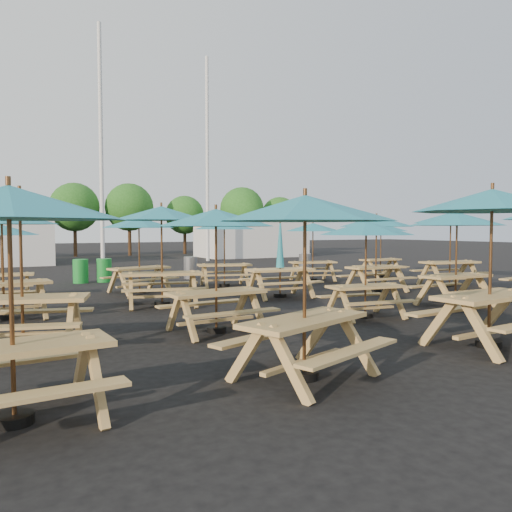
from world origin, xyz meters
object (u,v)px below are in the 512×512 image
picnic_unit_6 (161,218)px  waste_bin_1 (104,270)px  picnic_unit_5 (216,224)px  picnic_unit_13 (457,224)px  picnic_unit_19 (381,230)px  picnic_unit_1 (20,211)px  picnic_unit_9 (366,233)px  picnic_unit_18 (451,221)px  picnic_unit_10 (280,262)px  picnic_unit_0 (9,214)px  picnic_unit_11 (224,228)px  waste_bin_0 (81,271)px  picnic_unit_8 (492,208)px  waste_bin_3 (305,263)px  picnic_unit_7 (139,226)px  picnic_unit_3 (1,234)px  picnic_unit_2 (2,222)px  picnic_unit_14 (376,225)px  waste_bin_2 (191,268)px  picnic_unit_15 (313,230)px

picnic_unit_6 → waste_bin_1: picnic_unit_6 is taller
picnic_unit_5 → picnic_unit_13: picnic_unit_13 is taller
picnic_unit_19 → picnic_unit_1: bearing=-155.4°
picnic_unit_9 → picnic_unit_18: picnic_unit_18 is taller
picnic_unit_9 → picnic_unit_10: bearing=96.8°
picnic_unit_19 → picnic_unit_0: bearing=-145.6°
picnic_unit_11 → waste_bin_1: 4.87m
picnic_unit_13 → picnic_unit_19: size_ratio=1.09×
waste_bin_0 → picnic_unit_18: bearing=-32.4°
picnic_unit_8 → picnic_unit_19: size_ratio=1.24×
picnic_unit_9 → waste_bin_3: picnic_unit_9 is taller
picnic_unit_7 → picnic_unit_10: bearing=-57.2°
picnic_unit_3 → picnic_unit_2: bearing=-84.4°
picnic_unit_19 → waste_bin_0: bearing=161.7°
picnic_unit_11 → picnic_unit_14: picnic_unit_14 is taller
waste_bin_1 → picnic_unit_6: bearing=-88.9°
picnic_unit_18 → picnic_unit_2: bearing=-170.6°
waste_bin_2 → picnic_unit_10: bearing=-86.7°
picnic_unit_1 → picnic_unit_8: 7.44m
picnic_unit_3 → picnic_unit_5: picnic_unit_5 is taller
picnic_unit_8 → picnic_unit_18: size_ratio=0.96×
picnic_unit_3 → picnic_unit_13: picnic_unit_13 is taller
picnic_unit_10 → waste_bin_1: picnic_unit_10 is taller
picnic_unit_7 → picnic_unit_19: bearing=-13.7°
picnic_unit_3 → picnic_unit_7: (3.67, -0.41, 0.20)m
waste_bin_2 → picnic_unit_0: bearing=-117.5°
picnic_unit_14 → picnic_unit_19: picnic_unit_14 is taller
picnic_unit_11 → waste_bin_3: picnic_unit_11 is taller
picnic_unit_15 → waste_bin_2: (-3.62, 2.96, -1.45)m
picnic_unit_7 → picnic_unit_19: size_ratio=1.26×
picnic_unit_3 → picnic_unit_18: bearing=-9.1°
picnic_unit_10 → picnic_unit_13: size_ratio=1.02×
picnic_unit_3 → picnic_unit_19: bearing=5.7°
picnic_unit_15 → picnic_unit_19: same height
picnic_unit_3 → picnic_unit_18: picnic_unit_18 is taller
picnic_unit_1 → picnic_unit_10: (6.71, 3.30, -1.21)m
picnic_unit_15 → waste_bin_3: bearing=75.1°
waste_bin_1 → picnic_unit_8: bearing=-75.3°
picnic_unit_1 → picnic_unit_8: bearing=-10.1°
picnic_unit_2 → waste_bin_2: bearing=38.8°
picnic_unit_3 → picnic_unit_5: size_ratio=0.93×
waste_bin_1 → waste_bin_2: size_ratio=1.00×
picnic_unit_0 → picnic_unit_13: bearing=13.7°
picnic_unit_15 → picnic_unit_6: bearing=-140.8°
picnic_unit_5 → waste_bin_2: bearing=68.4°
picnic_unit_7 → picnic_unit_6: bearing=-109.5°
picnic_unit_19 → picnic_unit_5: bearing=-147.7°
picnic_unit_3 → waste_bin_0: (2.54, 3.18, -1.36)m
picnic_unit_0 → picnic_unit_18: bearing=21.4°
picnic_unit_8 → waste_bin_2: (-0.27, 12.77, -1.81)m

